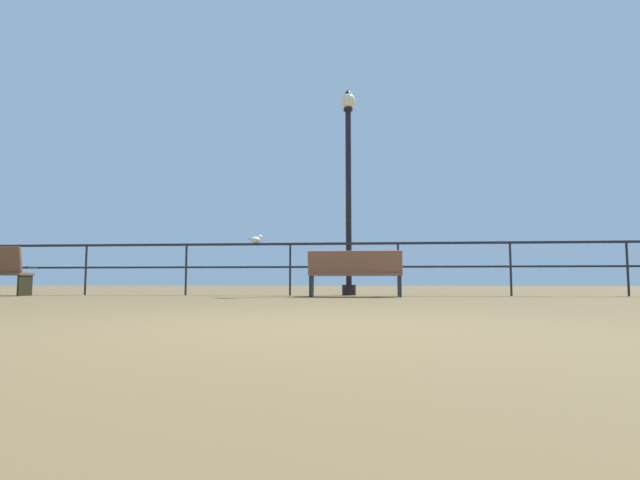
# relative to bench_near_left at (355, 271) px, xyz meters

# --- Properties ---
(ground_plane) EXTENTS (60.00, 60.00, 0.00)m
(ground_plane) POSITION_rel_bench_near_left_xyz_m (-0.25, -6.18, -0.48)
(ground_plane) COLOR brown
(pier_railing) EXTENTS (24.69, 0.05, 1.10)m
(pier_railing) POSITION_rel_bench_near_left_xyz_m (-0.25, 0.86, 0.33)
(pier_railing) COLOR black
(pier_railing) RESTS_ON ground_plane
(bench_near_left) EXTENTS (1.77, 0.66, 0.87)m
(bench_near_left) POSITION_rel_bench_near_left_xyz_m (0.00, 0.00, 0.00)
(bench_near_left) COLOR brown
(bench_near_left) RESTS_ON ground_plane
(lamppost_center) EXTENTS (0.32, 0.32, 4.48)m
(lamppost_center) POSITION_rel_bench_near_left_xyz_m (-0.15, 1.11, 2.02)
(lamppost_center) COLOR black
(lamppost_center) RESTS_ON ground_plane
(seagull_on_rail) EXTENTS (0.29, 0.33, 0.19)m
(seagull_on_rail) POSITION_rel_bench_near_left_xyz_m (-2.10, 0.87, 0.70)
(seagull_on_rail) COLOR silver
(seagull_on_rail) RESTS_ON pier_railing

